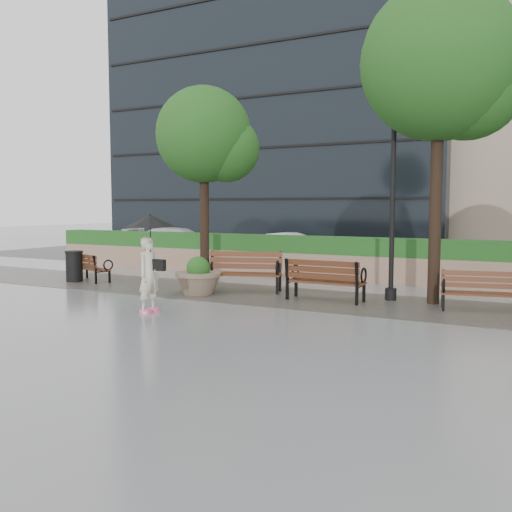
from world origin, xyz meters
The scene contains 17 objects.
ground centered at (0.00, 0.00, 0.00)m, with size 100.00×100.00×0.00m, color gray.
cobble_strip centered at (0.00, 3.00, 0.01)m, with size 28.00×3.20×0.01m, color #383330.
hedge_wall centered at (0.00, 7.00, 0.66)m, with size 24.00×0.80×1.35m.
asphalt_street centered at (0.00, 11.00, 0.00)m, with size 40.00×7.00×0.00m, color black.
bldg_glass centered at (-9.00, 22.00, 12.50)m, with size 20.00×10.00×25.00m, color black.
bench_0 centered at (-7.07, 2.95, 0.25)m, with size 1.69×1.12×0.85m.
bench_1 centered at (-1.81, 3.23, 0.32)m, with size 2.14×1.38×1.08m.
bench_2 centered at (0.65, 2.90, 0.30)m, with size 1.91×0.77×1.02m.
bench_3 centered at (4.18, 3.19, 0.26)m, with size 1.72×0.98×0.87m.
planter_left centered at (-2.64, 2.28, 0.39)m, with size 1.20×1.20×1.01m.
trash_bin centered at (-7.45, 2.63, 0.45)m, with size 0.54×0.54×0.90m, color black.
lamppost centered at (2.05, 3.76, 2.02)m, with size 0.28×0.28×4.56m.
tree_0 centered at (-3.78, 4.63, 4.33)m, with size 3.06×2.89×5.91m.
tree_1 centered at (3.23, 3.78, 5.46)m, with size 3.66×3.60×7.41m.
car_left centered at (-8.93, 10.22, 0.69)m, with size 1.94×4.77×1.38m, color silver.
car_right centered at (-3.39, 9.83, 0.64)m, with size 1.36×3.91×1.29m, color silver.
pedestrian centered at (-2.16, -0.30, 1.29)m, with size 1.15×1.15×2.11m.
Camera 1 is at (5.68, -10.06, 2.31)m, focal length 40.00 mm.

